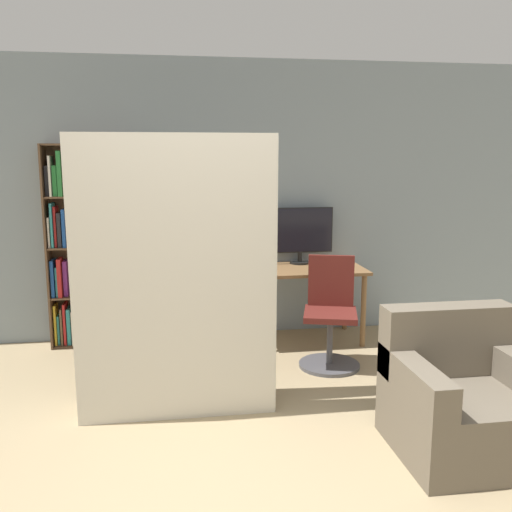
{
  "coord_description": "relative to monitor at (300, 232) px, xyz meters",
  "views": [
    {
      "loc": [
        -0.31,
        -2.39,
        1.81
      ],
      "look_at": [
        0.35,
        1.75,
        1.05
      ],
      "focal_mm": 40.0,
      "sensor_mm": 36.0,
      "label": 1
    }
  ],
  "objects": [
    {
      "name": "wall_back",
      "position": [
        -1.0,
        0.15,
        0.31
      ],
      "size": [
        8.0,
        0.06,
        2.7
      ],
      "color": "gray",
      "rests_on": "ground"
    },
    {
      "name": "mattress_near",
      "position": [
        -1.25,
        -1.68,
        -0.07
      ],
      "size": [
        1.35,
        0.22,
        1.94
      ],
      "color": "beige",
      "rests_on": "ground"
    },
    {
      "name": "bookshelf",
      "position": [
        -2.12,
        0.02,
        -0.1
      ],
      "size": [
        0.76,
        0.27,
        1.89
      ],
      "color": "brown",
      "rests_on": "ground"
    },
    {
      "name": "armchair",
      "position": [
        0.46,
        -2.41,
        -0.72
      ],
      "size": [
        0.85,
        0.8,
        0.85
      ],
      "color": "#665B4C",
      "rests_on": "ground"
    },
    {
      "name": "mattress_far",
      "position": [
        -1.25,
        -1.46,
        -0.07
      ],
      "size": [
        1.35,
        0.22,
        1.94
      ],
      "color": "beige",
      "rests_on": "ground"
    },
    {
      "name": "office_chair",
      "position": [
        0.06,
        -0.9,
        -0.65
      ],
      "size": [
        0.55,
        0.55,
        0.94
      ],
      "color": "#4C4C51",
      "rests_on": "ground"
    },
    {
      "name": "desk",
      "position": [
        -0.04,
        -0.22,
        -0.41
      ],
      "size": [
        1.22,
        0.67,
        0.72
      ],
      "color": "brown",
      "rests_on": "ground"
    },
    {
      "name": "monitor",
      "position": [
        0.0,
        0.0,
        0.0
      ],
      "size": [
        0.66,
        0.2,
        0.56
      ],
      "color": "black",
      "rests_on": "desk"
    }
  ]
}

